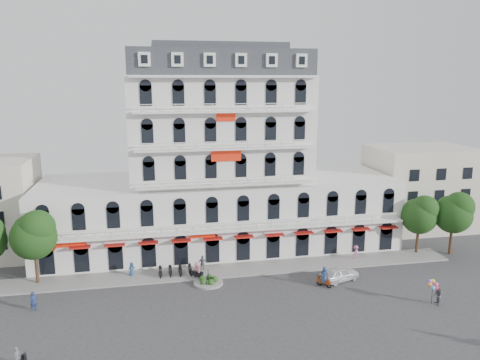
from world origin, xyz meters
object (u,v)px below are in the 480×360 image
rider_east (324,277)px  balloon_vendor (436,292)px  parked_car (339,274)px  rider_center (197,270)px

rider_east → balloon_vendor: bearing=-165.1°
parked_car → balloon_vendor: balloon_vendor is taller
parked_car → rider_east: (-2.17, -1.14, 0.35)m
rider_east → balloon_vendor: 10.93m
rider_center → balloon_vendor: size_ratio=0.82×
parked_car → rider_center: size_ratio=2.30×
rider_east → rider_center: rider_east is taller
balloon_vendor → rider_center: bearing=155.2°
rider_center → balloon_vendor: (22.26, -10.29, 0.22)m
balloon_vendor → parked_car: bearing=135.2°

